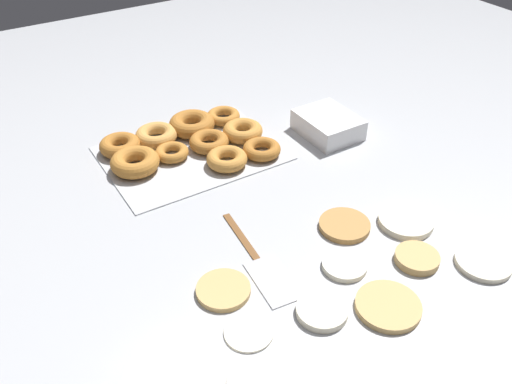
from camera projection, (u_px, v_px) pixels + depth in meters
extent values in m
plane|color=#B2B5BA|center=(302.00, 239.00, 1.06)|extent=(3.00, 3.00, 0.00)
cylinder|color=tan|center=(388.00, 306.00, 0.92)|extent=(0.11, 0.11, 0.01)
cylinder|color=#B27F42|center=(344.00, 225.00, 1.09)|extent=(0.10, 0.10, 0.01)
cylinder|color=tan|center=(417.00, 258.00, 1.01)|extent=(0.08, 0.08, 0.02)
cylinder|color=silver|center=(249.00, 331.00, 0.88)|extent=(0.08, 0.08, 0.01)
cylinder|color=tan|center=(223.00, 290.00, 0.95)|extent=(0.10, 0.10, 0.01)
cylinder|color=silver|center=(345.00, 265.00, 1.00)|extent=(0.08, 0.08, 0.01)
cylinder|color=beige|center=(406.00, 221.00, 1.10)|extent=(0.11, 0.11, 0.01)
cylinder|color=beige|center=(483.00, 262.00, 1.00)|extent=(0.10, 0.10, 0.01)
cylinder|color=beige|center=(322.00, 311.00, 0.91)|extent=(0.09, 0.09, 0.01)
cube|color=silver|center=(192.00, 153.00, 1.31)|extent=(0.41, 0.31, 0.01)
torus|color=#B7752D|center=(223.00, 116.00, 1.42)|extent=(0.09, 0.09, 0.02)
torus|color=#AD6B28|center=(191.00, 124.00, 1.38)|extent=(0.12, 0.12, 0.04)
torus|color=#D19347|center=(156.00, 135.00, 1.34)|extent=(0.10, 0.10, 0.03)
torus|color=#AD6B28|center=(120.00, 145.00, 1.30)|extent=(0.10, 0.10, 0.03)
torus|color=#C68438|center=(243.00, 131.00, 1.35)|extent=(0.10, 0.10, 0.03)
torus|color=#AD6B28|center=(208.00, 142.00, 1.31)|extent=(0.10, 0.10, 0.03)
torus|color=#B7752D|center=(172.00, 152.00, 1.28)|extent=(0.08, 0.08, 0.02)
torus|color=#B7752D|center=(135.00, 162.00, 1.24)|extent=(0.11, 0.11, 0.04)
torus|color=#AD6B28|center=(262.00, 149.00, 1.29)|extent=(0.09, 0.09, 0.03)
torus|color=#C68438|center=(227.00, 159.00, 1.26)|extent=(0.10, 0.10, 0.03)
cube|color=white|center=(327.00, 129.00, 1.38)|extent=(0.13, 0.15, 0.03)
cube|color=white|center=(328.00, 120.00, 1.36)|extent=(0.13, 0.15, 0.03)
cube|color=brown|center=(241.00, 235.00, 1.07)|extent=(0.03, 0.15, 0.01)
cube|color=#BCBCC1|center=(272.00, 280.00, 0.97)|extent=(0.07, 0.13, 0.01)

